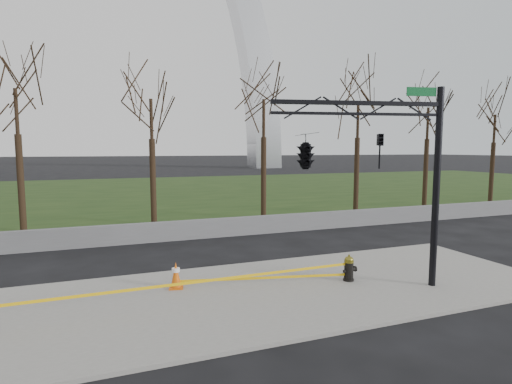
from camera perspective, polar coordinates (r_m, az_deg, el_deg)
name	(u,v)px	position (r m, az deg, el deg)	size (l,w,h in m)	color
ground	(264,295)	(12.15, 1.20, -14.23)	(500.00, 500.00, 0.00)	black
sidewalk	(264,293)	(12.13, 1.20, -14.01)	(18.00, 6.00, 0.10)	gray
grass_strip	(151,192)	(41.01, -14.60, 0.00)	(120.00, 40.00, 0.06)	#1C3312
guardrail	(202,229)	(19.42, -7.65, -5.17)	(60.00, 0.30, 0.90)	#59595B
gateway_arch	(120,2)	(90.23, -18.54, 24.02)	(66.00, 6.00, 65.00)	silver
tree_row	(311,152)	(25.64, 7.68, 5.65)	(61.81, 4.00, 8.11)	black
fire_hydrant	(349,269)	(13.24, 12.97, -10.46)	(0.52, 0.34, 0.83)	black
traffic_cone	(176,275)	(12.48, -11.20, -11.40)	(0.48, 0.48, 0.79)	#D7580B
traffic_signal_mast	(332,151)	(11.67, 10.63, 5.64)	(5.00, 2.54, 6.00)	black
caution_tape	(216,281)	(11.67, -5.67, -12.38)	(10.23, 1.35, 0.43)	yellow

